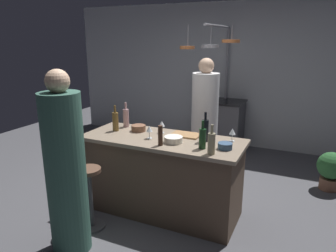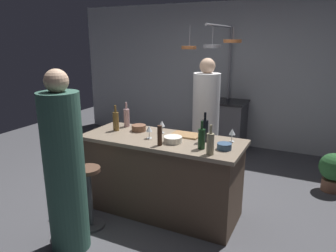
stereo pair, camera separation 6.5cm
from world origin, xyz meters
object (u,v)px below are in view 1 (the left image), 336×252
(mixing_bowl_wooden, at_px, (139,128))
(mixing_bowl_blue, at_px, (225,146))
(cutting_board, at_px, (186,135))
(potted_plant, at_px, (331,169))
(chef, at_px, (204,126))
(pepper_mill, at_px, (160,136))
(bar_stool_left, at_px, (90,195))
(guest_left, at_px, (66,172))
(wine_glass_by_chef, at_px, (149,129))
(wine_glass_near_left_guest, at_px, (162,124))
(wine_bottle_rose, at_px, (126,117))
(stove_range, at_px, (221,124))
(wine_bottle_dark, at_px, (205,130))
(wine_glass_near_right_guest, at_px, (232,132))
(wine_bottle_red, at_px, (202,138))
(wine_bottle_amber, at_px, (115,121))
(mixing_bowl_ceramic, at_px, (173,139))
(wine_bottle_white, at_px, (211,143))

(mixing_bowl_wooden, distance_m, mixing_bowl_blue, 1.11)
(mixing_bowl_wooden, bearing_deg, cutting_board, 6.70)
(cutting_board, bearing_deg, potted_plant, 37.96)
(chef, bearing_deg, mixing_bowl_wooden, -120.00)
(pepper_mill, bearing_deg, mixing_bowl_blue, 14.65)
(bar_stool_left, bearing_deg, guest_left, -82.93)
(guest_left, distance_m, wine_glass_by_chef, 1.00)
(bar_stool_left, bearing_deg, mixing_bowl_wooden, 77.02)
(wine_glass_near_left_guest, bearing_deg, wine_bottle_rose, 173.61)
(wine_glass_by_chef, bearing_deg, wine_glass_near_left_guest, 82.77)
(chef, bearing_deg, stove_range, 95.97)
(cutting_board, bearing_deg, wine_bottle_dark, -22.76)
(stove_range, bearing_deg, chef, -84.03)
(wine_bottle_dark, distance_m, wine_glass_near_right_guest, 0.29)
(pepper_mill, bearing_deg, cutting_board, 74.93)
(wine_bottle_red, bearing_deg, chef, 107.13)
(wine_bottle_amber, relative_size, wine_glass_near_left_guest, 2.10)
(wine_glass_by_chef, height_order, mixing_bowl_ceramic, wine_glass_by_chef)
(stove_range, height_order, wine_glass_near_right_guest, wine_glass_near_right_guest)
(potted_plant, xyz_separation_m, wine_bottle_red, (-1.28, -1.57, 0.71))
(wine_bottle_white, bearing_deg, guest_left, -147.73)
(cutting_board, distance_m, wine_bottle_dark, 0.31)
(pepper_mill, bearing_deg, guest_left, -128.32)
(pepper_mill, distance_m, wine_bottle_dark, 0.49)
(pepper_mill, height_order, wine_bottle_amber, wine_bottle_amber)
(wine_glass_by_chef, bearing_deg, pepper_mill, -36.22)
(stove_range, height_order, mixing_bowl_ceramic, mixing_bowl_ceramic)
(potted_plant, distance_m, wine_bottle_dark, 2.03)
(potted_plant, distance_m, wine_glass_near_right_guest, 1.77)
(wine_bottle_dark, height_order, wine_bottle_white, wine_bottle_dark)
(chef, distance_m, bar_stool_left, 1.84)
(pepper_mill, xyz_separation_m, wine_bottle_white, (0.55, -0.03, 0.00))
(chef, xyz_separation_m, guest_left, (-0.65, -2.01, 0.00))
(wine_glass_by_chef, bearing_deg, guest_left, -113.03)
(bar_stool_left, bearing_deg, stove_range, 79.90)
(chef, distance_m, wine_bottle_rose, 1.13)
(bar_stool_left, xyz_separation_m, wine_bottle_amber, (-0.08, 0.65, 0.64))
(guest_left, bearing_deg, chef, 72.04)
(stove_range, distance_m, potted_plant, 2.06)
(cutting_board, distance_m, pepper_mill, 0.45)
(cutting_board, height_order, mixing_bowl_ceramic, mixing_bowl_ceramic)
(wine_glass_near_right_guest, height_order, wine_glass_near_left_guest, same)
(wine_bottle_white, xyz_separation_m, wine_bottle_red, (-0.13, 0.11, -0.00))
(mixing_bowl_wooden, bearing_deg, guest_left, -96.63)
(chef, relative_size, pepper_mill, 8.18)
(chef, distance_m, mixing_bowl_blue, 1.24)
(pepper_mill, height_order, wine_bottle_red, wine_bottle_red)
(pepper_mill, distance_m, mixing_bowl_blue, 0.66)
(bar_stool_left, height_order, wine_bottle_dark, wine_bottle_dark)
(wine_bottle_dark, height_order, mixing_bowl_ceramic, wine_bottle_dark)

